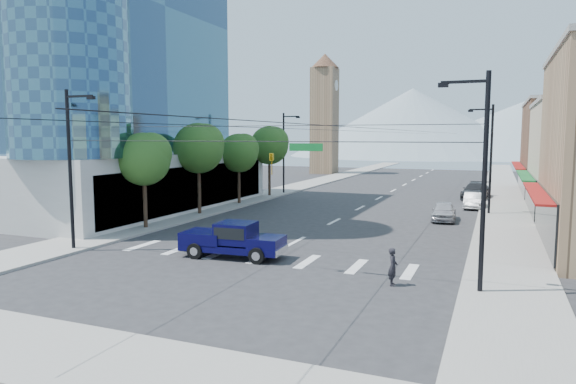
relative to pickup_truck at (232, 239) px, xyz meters
The scene contains 20 objects.
ground 2.16m from the pickup_truck, 29.60° to the right, with size 160.00×160.00×0.00m, color #28282B.
sidewalk_left 40.40m from the pickup_truck, 104.81° to the left, with size 4.00×120.00×0.15m, color gray.
sidewalk_right 41.38m from the pickup_truck, 70.70° to the left, with size 4.00×120.00×0.15m, color gray.
sidewalk_cross 13.09m from the pickup_truck, 82.64° to the right, with size 28.00×4.00×0.15m, color gray.
office_tower 30.86m from the pickup_truck, 152.32° to the left, with size 29.50×27.00×30.00m.
clock_tower 63.56m from the pickup_truck, 103.65° to the left, with size 4.80×4.80×20.40m.
mountain_left 149.98m from the pickup_truck, 95.11° to the left, with size 80.00×80.00×22.00m, color gray.
mountain_right 160.72m from the pickup_truck, 82.24° to the left, with size 90.00×90.00×18.00m, color gray.
tree_near 11.44m from the pickup_truck, 151.29° to the left, with size 3.65×3.64×6.71m.
tree_midnear 16.03m from the pickup_truck, 127.73° to the left, with size 4.09×4.09×7.52m.
tree_midfar 21.70m from the pickup_truck, 116.14° to the left, with size 3.65×3.64×6.71m.
tree_far 28.16m from the pickup_truck, 109.77° to the left, with size 4.09×4.09×7.52m.
signal_rig 4.54m from the pickup_truck, 46.29° to the right, with size 21.80×0.20×9.00m.
lamp_pole_nw 30.67m from the pickup_truck, 107.20° to the left, with size 2.00×0.25×9.00m.
lamp_pole_ne 24.72m from the pickup_truck, 59.62° to the left, with size 2.00×0.25×9.00m.
pickup_truck is the anchor object (origin of this frame).
pedestrian 9.14m from the pickup_truck, 12.58° to the right, with size 0.60×0.39×1.65m, color black.
parked_car_near 19.10m from the pickup_truck, 60.84° to the left, with size 1.73×4.30×1.47m, color #B2B1B6.
parked_car_mid 27.12m from the pickup_truck, 65.91° to the left, with size 1.48×4.24×1.40m, color white.
parked_car_far 33.78m from the pickup_truck, 70.87° to the left, with size 2.38×5.85×1.70m, color #28292B.
Camera 1 is at (11.21, -22.85, 6.45)m, focal length 32.00 mm.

